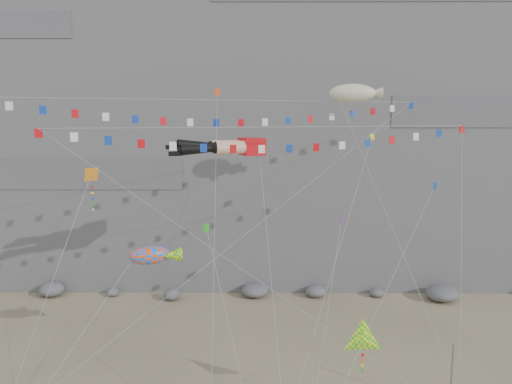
# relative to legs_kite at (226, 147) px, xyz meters

# --- Properties ---
(cliff) EXTENTS (80.00, 28.00, 50.00)m
(cliff) POSITION_rel_legs_kite_xyz_m (1.94, 26.13, 9.62)
(cliff) COLOR slate
(cliff) RESTS_ON ground
(talus_boulders) EXTENTS (60.00, 3.00, 1.20)m
(talus_boulders) POSITION_rel_legs_kite_xyz_m (1.94, 11.13, -14.78)
(talus_boulders) COLOR slate
(talus_boulders) RESTS_ON ground
(anchor_pole_right) EXTENTS (0.12, 0.12, 4.20)m
(anchor_pole_right) POSITION_rel_legs_kite_xyz_m (13.92, -7.84, -13.27)
(anchor_pole_right) COLOR gray
(anchor_pole_right) RESTS_ON ground
(legs_kite) EXTENTS (8.18, 15.42, 20.93)m
(legs_kite) POSITION_rel_legs_kite_xyz_m (0.00, 0.00, 0.00)
(legs_kite) COLOR red
(legs_kite) RESTS_ON ground
(flag_banner_upper) EXTENTS (30.89, 18.27, 25.38)m
(flag_banner_upper) POSITION_rel_legs_kite_xyz_m (0.06, 1.68, 3.35)
(flag_banner_upper) COLOR red
(flag_banner_upper) RESTS_ON ground
(flag_banner_lower) EXTENTS (28.38, 11.26, 21.07)m
(flag_banner_lower) POSITION_rel_legs_kite_xyz_m (3.48, -2.08, 1.46)
(flag_banner_lower) COLOR red
(flag_banner_lower) RESTS_ON ground
(harlequin_kite) EXTENTS (4.93, 7.26, 15.68)m
(harlequin_kite) POSITION_rel_legs_kite_xyz_m (-8.37, -4.32, -1.53)
(harlequin_kite) COLOR red
(harlequin_kite) RESTS_ON ground
(fish_windsock) EXTENTS (8.45, 7.77, 12.26)m
(fish_windsock) POSITION_rel_legs_kite_xyz_m (-4.99, -3.38, -7.06)
(fish_windsock) COLOR #F7490C
(fish_windsock) RESTS_ON ground
(delta_kite) EXTENTS (4.98, 5.23, 7.93)m
(delta_kite) POSITION_rel_legs_kite_xyz_m (8.20, -9.38, -10.25)
(delta_kite) COLOR #FFED0D
(delta_kite) RESTS_ON ground
(blimp_windsock) EXTENTS (7.52, 13.54, 23.61)m
(blimp_windsock) POSITION_rel_legs_kite_xyz_m (9.64, 3.89, 3.94)
(blimp_windsock) COLOR beige
(blimp_windsock) RESTS_ON ground
(small_kite_a) EXTENTS (1.28, 15.25, 24.22)m
(small_kite_a) POSITION_rel_legs_kite_xyz_m (-0.83, 2.63, 3.63)
(small_kite_a) COLOR #FF5615
(small_kite_a) RESTS_ON ground
(small_kite_b) EXTENTS (4.37, 13.78, 16.91)m
(small_kite_b) POSITION_rel_legs_kite_xyz_m (8.44, 0.39, -5.65)
(small_kite_b) COLOR purple
(small_kite_b) RESTS_ON ground
(small_kite_c) EXTENTS (4.19, 9.34, 14.10)m
(small_kite_c) POSITION_rel_legs_kite_xyz_m (-0.96, -4.90, -5.07)
(small_kite_c) COLOR green
(small_kite_c) RESTS_ON ground
(small_kite_d) EXTENTS (8.40, 15.77, 23.31)m
(small_kite_d) POSITION_rel_legs_kite_xyz_m (11.09, 3.41, 0.15)
(small_kite_d) COLOR yellow
(small_kite_d) RESTS_ON ground
(small_kite_e) EXTENTS (9.85, 10.44, 18.43)m
(small_kite_e) POSITION_rel_legs_kite_xyz_m (14.55, -1.28, -2.87)
(small_kite_e) COLOR #12379F
(small_kite_e) RESTS_ON ground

